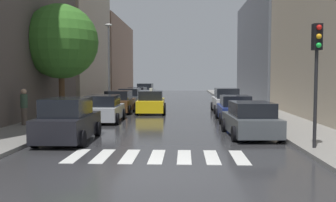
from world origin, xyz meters
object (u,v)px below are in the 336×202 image
(lamp_post_left, at_px, (109,59))
(parked_car_left_fifth, at_px, (138,95))
(traffic_light_right_corner, at_px, (317,58))
(parked_car_left_second, at_px, (103,109))
(parked_car_right_third, at_px, (226,101))
(parked_car_right_nearest, at_px, (251,120))
(street_tree_left, at_px, (61,42))
(parked_car_left_sixth, at_px, (146,92))
(parked_car_left_fourth, at_px, (130,98))
(pedestrian_foreground, at_px, (24,106))
(parked_car_left_nearest, at_px, (68,121))
(taxi_midroad, at_px, (151,102))
(parked_car_right_second, at_px, (235,109))
(parked_car_left_third, at_px, (119,102))

(lamp_post_left, bearing_deg, parked_car_left_fifth, 75.28)
(traffic_light_right_corner, bearing_deg, parked_car_left_second, 137.81)
(parked_car_right_third, height_order, lamp_post_left, lamp_post_left)
(parked_car_right_nearest, bearing_deg, street_tree_left, 55.35)
(parked_car_left_second, distance_m, parked_car_left_sixth, 23.07)
(parked_car_left_fifth, relative_size, lamp_post_left, 0.69)
(lamp_post_left, bearing_deg, parked_car_left_second, -80.41)
(parked_car_left_sixth, relative_size, street_tree_left, 0.62)
(parked_car_right_third, bearing_deg, parked_car_left_second, 127.99)
(parked_car_left_fourth, height_order, traffic_light_right_corner, traffic_light_right_corner)
(pedestrian_foreground, bearing_deg, parked_car_right_nearest, 17.33)
(parked_car_right_nearest, bearing_deg, pedestrian_foreground, 75.55)
(street_tree_left, relative_size, traffic_light_right_corner, 1.62)
(parked_car_left_nearest, relative_size, taxi_midroad, 0.93)
(pedestrian_foreground, bearing_deg, parked_car_left_second, 67.30)
(parked_car_right_second, height_order, lamp_post_left, lamp_post_left)
(parked_car_right_second, relative_size, taxi_midroad, 0.89)
(parked_car_left_fifth, height_order, parked_car_left_sixth, parked_car_left_sixth)
(lamp_post_left, bearing_deg, parked_car_right_second, -45.85)
(street_tree_left, relative_size, lamp_post_left, 1.00)
(parked_car_left_second, distance_m, pedestrian_foreground, 4.48)
(parked_car_left_third, xyz_separation_m, taxi_midroad, (2.34, -0.10, 0.01))
(parked_car_left_fourth, height_order, pedestrian_foreground, pedestrian_foreground)
(parked_car_left_second, relative_size, lamp_post_left, 0.59)
(parked_car_left_sixth, xyz_separation_m, parked_car_right_nearest, (7.60, -28.14, -0.11))
(parked_car_left_third, distance_m, parked_car_right_second, 9.17)
(parked_car_left_third, bearing_deg, parked_car_left_second, -178.92)
(parked_car_left_third, height_order, parked_car_right_third, parked_car_right_third)
(parked_car_right_second, xyz_separation_m, traffic_light_right_corner, (1.59, -8.88, 2.56))
(parked_car_right_nearest, height_order, lamp_post_left, lamp_post_left)
(parked_car_left_nearest, height_order, parked_car_right_second, parked_car_left_nearest)
(parked_car_right_third, relative_size, traffic_light_right_corner, 0.98)
(parked_car_left_nearest, xyz_separation_m, traffic_light_right_corner, (9.29, -1.79, 2.46))
(parked_car_left_sixth, bearing_deg, lamp_post_left, 173.13)
(taxi_midroad, bearing_deg, parked_car_left_second, 154.32)
(parked_car_left_fifth, xyz_separation_m, lamp_post_left, (-1.67, -6.37, 3.43))
(parked_car_left_fourth, distance_m, parked_car_right_third, 9.05)
(parked_car_left_fourth, relative_size, parked_car_right_second, 1.08)
(parked_car_left_fourth, xyz_separation_m, lamp_post_left, (-1.73, -0.63, 3.41))
(parked_car_right_second, bearing_deg, traffic_light_right_corner, -169.44)
(street_tree_left, bearing_deg, pedestrian_foreground, -97.32)
(parked_car_right_nearest, bearing_deg, parked_car_left_fourth, 22.95)
(parked_car_left_sixth, bearing_deg, parked_car_left_fifth, -179.91)
(taxi_midroad, xyz_separation_m, pedestrian_foreground, (-5.83, -8.08, 0.37))
(parked_car_right_second, relative_size, lamp_post_left, 0.58)
(parked_car_left_nearest, xyz_separation_m, parked_car_left_third, (-0.02, 12.04, -0.06))
(street_tree_left, xyz_separation_m, traffic_light_right_corner, (12.24, -9.94, -1.51))
(parked_car_left_nearest, relative_size, traffic_light_right_corner, 0.97)
(parked_car_left_fifth, bearing_deg, lamp_post_left, 167.17)
(parked_car_right_nearest, height_order, traffic_light_right_corner, traffic_light_right_corner)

